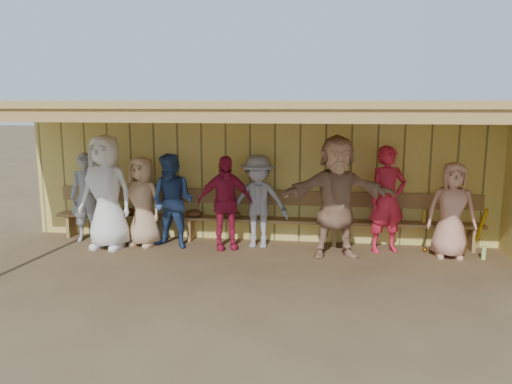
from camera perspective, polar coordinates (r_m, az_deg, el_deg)
ground at (r=7.98m, az=-0.33°, el=-7.88°), size 90.00×90.00×0.00m
player_a at (r=9.46m, az=-18.74°, el=-0.56°), size 0.65×0.50×1.61m
player_b at (r=8.84m, az=-16.75°, el=-0.02°), size 1.03×0.75×1.96m
player_c at (r=8.64m, az=-9.54°, el=-1.05°), size 0.91×0.77×1.63m
player_d at (r=8.48m, az=-3.59°, el=-1.22°), size 1.02×0.69×1.60m
player_e at (r=8.56m, az=0.25°, el=-1.08°), size 1.05×0.61×1.61m
player_f at (r=8.09m, az=9.18°, el=-0.53°), size 1.92×0.93×1.98m
player_g at (r=8.55m, az=14.77°, el=-0.83°), size 0.76×0.63×1.78m
player_h at (r=8.57m, az=21.46°, el=-1.96°), size 0.79×0.54×1.56m
player_extra at (r=8.87m, az=-12.86°, el=-1.07°), size 0.89×0.72×1.57m
dugout_structure at (r=8.27m, az=2.98°, el=4.75°), size 8.80×3.20×2.50m
bench at (r=8.91m, az=0.64°, el=-2.45°), size 7.60×0.34×0.93m
dugout_equipment at (r=8.87m, az=-2.55°, el=-2.77°), size 6.34×0.62×0.80m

